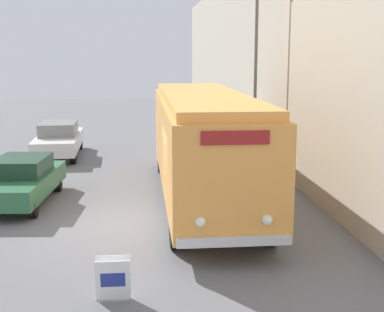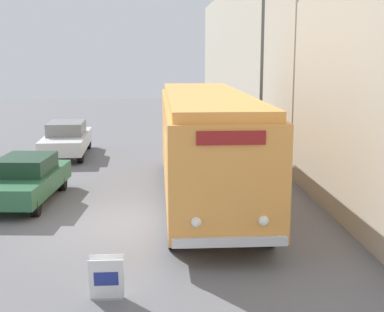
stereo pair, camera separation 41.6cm
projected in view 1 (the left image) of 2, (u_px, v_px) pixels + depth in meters
name	position (u px, v px, depth m)	size (l,w,h in m)	color
ground_plane	(123.00, 224.00, 14.15)	(80.00, 80.00, 0.00)	slate
building_wall_right	(261.00, 55.00, 23.65)	(0.30, 60.00, 8.79)	#B2A893
vintage_bus	(203.00, 140.00, 16.17)	(2.52, 11.10, 3.29)	black
sign_board	(113.00, 280.00, 9.74)	(0.63, 0.31, 0.80)	gray
streetlamp	(256.00, 42.00, 19.71)	(0.36, 0.36, 7.73)	#595E60
parked_car_near	(22.00, 180.00, 16.02)	(2.07, 4.40, 1.39)	black
parked_car_mid	(59.00, 139.00, 23.36)	(1.92, 4.82, 1.49)	black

